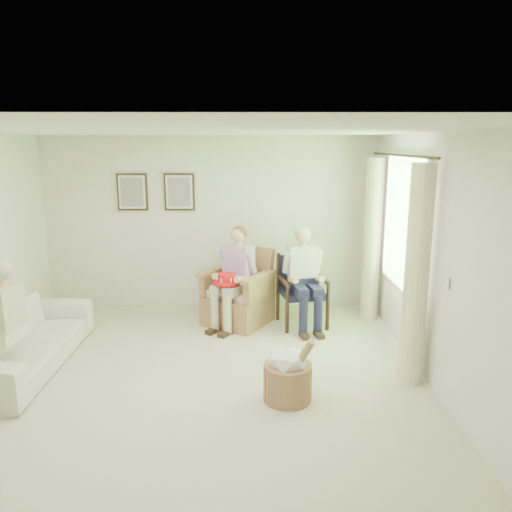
# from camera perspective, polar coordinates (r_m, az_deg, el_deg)

# --- Properties ---
(floor) EXTENTS (5.50, 5.50, 0.00)m
(floor) POSITION_cam_1_polar(r_m,az_deg,el_deg) (5.38, -7.44, -14.86)
(floor) COLOR beige
(floor) RESTS_ON ground
(back_wall) EXTENTS (5.00, 0.04, 2.60)m
(back_wall) POSITION_cam_1_polar(r_m,az_deg,el_deg) (7.60, -5.23, 3.72)
(back_wall) COLOR silver
(back_wall) RESTS_ON ground
(front_wall) EXTENTS (5.00, 0.04, 2.60)m
(front_wall) POSITION_cam_1_polar(r_m,az_deg,el_deg) (2.40, -16.68, -17.44)
(front_wall) COLOR silver
(front_wall) RESTS_ON ground
(right_wall) EXTENTS (0.04, 5.50, 2.60)m
(right_wall) POSITION_cam_1_polar(r_m,az_deg,el_deg) (5.22, 20.49, -1.19)
(right_wall) COLOR silver
(right_wall) RESTS_ON ground
(ceiling) EXTENTS (5.00, 5.50, 0.02)m
(ceiling) POSITION_cam_1_polar(r_m,az_deg,el_deg) (4.78, -8.36, 14.00)
(ceiling) COLOR white
(ceiling) RESTS_ON back_wall
(window) EXTENTS (0.13, 2.50, 1.63)m
(window) POSITION_cam_1_polar(r_m,az_deg,el_deg) (6.27, 16.56, 3.97)
(window) COLOR #2D6B23
(window) RESTS_ON right_wall
(curtain_left) EXTENTS (0.34, 0.34, 2.30)m
(curtain_left) POSITION_cam_1_polar(r_m,az_deg,el_deg) (5.40, 17.87, -2.19)
(curtain_left) COLOR beige
(curtain_left) RESTS_ON ground
(curtain_right) EXTENTS (0.34, 0.34, 2.30)m
(curtain_right) POSITION_cam_1_polar(r_m,az_deg,el_deg) (7.24, 13.12, 1.78)
(curtain_right) COLOR beige
(curtain_right) RESTS_ON ground
(framed_print_left) EXTENTS (0.45, 0.05, 0.55)m
(framed_print_left) POSITION_cam_1_polar(r_m,az_deg,el_deg) (7.69, -13.96, 7.11)
(framed_print_left) COLOR #382114
(framed_print_left) RESTS_ON back_wall
(framed_print_right) EXTENTS (0.45, 0.05, 0.55)m
(framed_print_right) POSITION_cam_1_polar(r_m,az_deg,el_deg) (7.56, -8.75, 7.25)
(framed_print_right) COLOR #382114
(framed_print_right) RESTS_ON back_wall
(wicker_armchair) EXTENTS (0.82, 0.82, 1.05)m
(wicker_armchair) POSITION_cam_1_polar(r_m,az_deg,el_deg) (7.07, -2.11, -4.98)
(wicker_armchair) COLOR #A4774D
(wicker_armchair) RESTS_ON ground
(wood_armchair) EXTENTS (0.62, 0.58, 0.95)m
(wood_armchair) POSITION_cam_1_polar(r_m,az_deg,el_deg) (7.01, 5.25, -3.57)
(wood_armchair) COLOR black
(wood_armchair) RESTS_ON ground
(sofa) EXTENTS (2.24, 0.88, 0.66)m
(sofa) POSITION_cam_1_polar(r_m,az_deg,el_deg) (6.27, -25.08, -8.64)
(sofa) COLOR silver
(sofa) RESTS_ON ground
(person_wicker) EXTENTS (0.40, 0.63, 1.36)m
(person_wicker) POSITION_cam_1_polar(r_m,az_deg,el_deg) (6.81, -2.18, -1.64)
(person_wicker) COLOR #C1B99B
(person_wicker) RESTS_ON ground
(person_dark) EXTENTS (0.40, 0.62, 1.36)m
(person_dark) POSITION_cam_1_polar(r_m,az_deg,el_deg) (6.79, 5.43, -1.74)
(person_dark) COLOR #1D1B3D
(person_dark) RESTS_ON ground
(red_hat) EXTENTS (0.35, 0.35, 0.14)m
(red_hat) POSITION_cam_1_polar(r_m,az_deg,el_deg) (6.67, -3.38, -2.76)
(red_hat) COLOR red
(red_hat) RESTS_ON person_wicker
(hatbox) EXTENTS (0.63, 0.63, 0.70)m
(hatbox) POSITION_cam_1_polar(r_m,az_deg,el_deg) (5.04, 3.67, -13.30)
(hatbox) COLOR tan
(hatbox) RESTS_ON ground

